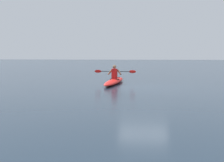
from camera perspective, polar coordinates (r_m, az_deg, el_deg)
ground_plane at (r=15.76m, az=5.83°, el=-1.17°), size 160.00×160.00×0.00m
kayak at (r=17.56m, az=0.42°, el=-0.06°), size 0.92×5.00×0.28m
kayaker at (r=17.60m, az=0.46°, el=1.53°), size 2.42×0.47×0.79m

